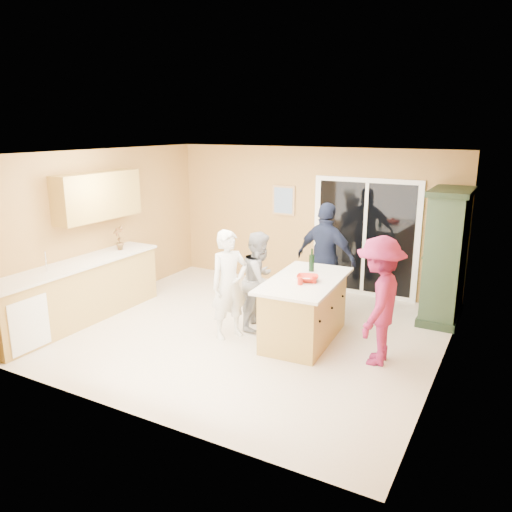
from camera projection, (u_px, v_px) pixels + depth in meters
The scene contains 22 objects.
floor at pixel (244, 331), 7.44m from camera, with size 5.50×5.50×0.00m, color beige.
ceiling at pixel (243, 153), 6.78m from camera, with size 5.50×5.00×0.10m, color white.
wall_back at pixel (311, 218), 9.23m from camera, with size 5.50×0.10×2.60m, color tan.
wall_front at pixel (119, 297), 4.99m from camera, with size 5.50×0.10×2.60m, color tan.
wall_left at pixel (102, 228), 8.38m from camera, with size 0.10×5.00×2.60m, color tan.
wall_right at pixel (447, 272), 5.84m from camera, with size 0.10×5.00×2.60m, color tan.
left_cabinet_run at pixel (70, 296), 7.56m from camera, with size 0.65×3.05×1.24m.
upper_cabinets at pixel (98, 196), 7.98m from camera, with size 0.35×1.60×0.75m, color #B28E45.
sliding_door at pixel (365, 238), 8.78m from camera, with size 1.90×0.07×2.10m.
framed_picture at pixel (284, 200), 9.39m from camera, with size 0.46×0.04×0.56m.
kitchen_island at pixel (304, 311), 7.04m from camera, with size 1.03×1.76×0.90m.
green_hutch at pixel (446, 258), 7.65m from camera, with size 0.59×1.12×2.06m.
woman_white at pixel (229, 285), 7.06m from camera, with size 0.57×0.38×1.57m, color silver.
woman_grey at pixel (260, 280), 7.42m from camera, with size 0.71×0.56×1.47m, color gray.
woman_navy at pixel (326, 259), 7.98m from camera, with size 1.06×0.44×1.80m, color #1A1F3A.
woman_magenta at pixel (379, 301), 6.27m from camera, with size 1.07×0.62×1.66m, color #901F4D.
serving_bowl at pixel (307, 278), 6.83m from camera, with size 0.30×0.30×0.07m, color red.
tulip_vase at pixel (119, 238), 8.35m from camera, with size 0.22×0.15×0.41m, color maroon.
tumbler_near at pixel (300, 281), 6.67m from camera, with size 0.07×0.07×0.10m, color red.
tumbler_far at pixel (314, 280), 6.74m from camera, with size 0.06×0.06×0.09m, color red.
wine_bottle at pixel (312, 263), 7.27m from camera, with size 0.08×0.08×0.34m.
white_plate at pixel (302, 278), 6.95m from camera, with size 0.24×0.24×0.02m, color white.
Camera 1 is at (3.46, -5.99, 2.96)m, focal length 35.00 mm.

